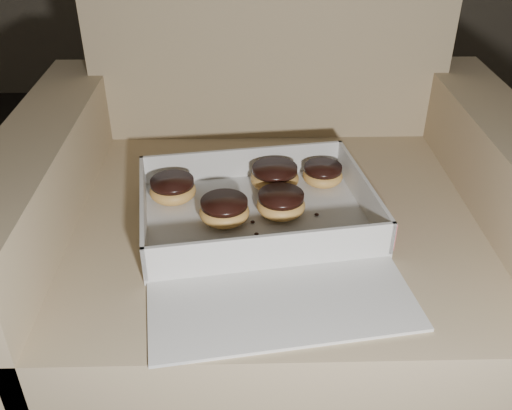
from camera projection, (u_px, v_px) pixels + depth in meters
name	position (u px, v px, depth m)	size (l,w,h in m)	color
armchair	(273.00, 245.00, 1.07)	(0.88, 0.74, 0.92)	#9E8765
bakery_box	(262.00, 226.00, 0.89)	(0.42, 0.47, 0.06)	silver
donut_a	(281.00, 204.00, 0.91)	(0.08, 0.08, 0.04)	#E5A350
donut_b	(173.00, 189.00, 0.95)	(0.08, 0.08, 0.04)	#E5A350
donut_c	(224.00, 210.00, 0.90)	(0.08, 0.08, 0.04)	#E5A350
donut_d	(275.00, 177.00, 0.98)	(0.08, 0.08, 0.04)	#E5A350
donut_e	(323.00, 174.00, 1.00)	(0.07, 0.07, 0.04)	#E5A350
crumb_a	(317.00, 214.00, 0.92)	(0.01, 0.01, 0.00)	black
crumb_b	(256.00, 234.00, 0.88)	(0.01, 0.01, 0.00)	black
crumb_c	(253.00, 222.00, 0.90)	(0.01, 0.01, 0.00)	black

